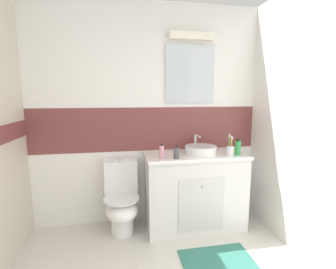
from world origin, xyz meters
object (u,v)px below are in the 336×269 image
at_px(mouthwash_bottle, 238,148).
at_px(toilet, 122,200).
at_px(deodorant_spray_can, 162,152).
at_px(soap_dispenser, 176,153).
at_px(sink_basin, 201,149).
at_px(toothbrush_cup, 230,150).

bearing_deg(mouthwash_bottle, toilet, 172.19).
bearing_deg(deodorant_spray_can, soap_dispenser, -10.62).
distance_m(toilet, soap_dispenser, 0.80).
relative_size(sink_basin, deodorant_spray_can, 2.53).
distance_m(toilet, toothbrush_cup, 1.29).
bearing_deg(deodorant_spray_can, mouthwash_bottle, -0.61).
height_order(toothbrush_cup, deodorant_spray_can, toothbrush_cup).
relative_size(sink_basin, toothbrush_cup, 1.69).
xyz_separation_m(toilet, deodorant_spray_can, (0.42, -0.16, 0.56)).
xyz_separation_m(sink_basin, toilet, (-0.87, 0.03, -0.53)).
xyz_separation_m(sink_basin, mouthwash_bottle, (0.37, -0.14, 0.03)).
bearing_deg(mouthwash_bottle, sink_basin, 159.77).
bearing_deg(toilet, toothbrush_cup, -8.80).
distance_m(sink_basin, toothbrush_cup, 0.32).
height_order(sink_basin, toilet, sink_basin).
height_order(deodorant_spray_can, mouthwash_bottle, mouthwash_bottle).
relative_size(toilet, toothbrush_cup, 3.42).
xyz_separation_m(toilet, toothbrush_cup, (1.15, -0.18, 0.54)).
bearing_deg(deodorant_spray_can, toothbrush_cup, -1.31).
distance_m(toilet, deodorant_spray_can, 0.71).
height_order(toilet, soap_dispenser, soap_dispenser).
bearing_deg(deodorant_spray_can, sink_basin, 15.75).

